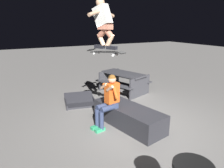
{
  "coord_description": "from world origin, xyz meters",
  "views": [
    {
      "loc": [
        -4.02,
        2.89,
        2.51
      ],
      "look_at": [
        0.29,
        0.56,
        1.1
      ],
      "focal_mm": 33.33,
      "sensor_mm": 36.0,
      "label": 1
    }
  ],
  "objects_px": {
    "skateboard": "(106,52)",
    "skater_airborne": "(103,22)",
    "picnic_table_back": "(124,79)",
    "person_sitting_on_ledge": "(109,99)",
    "kicker_ramp": "(80,101)",
    "ledge_box_main": "(128,116)"
  },
  "relations": [
    {
      "from": "person_sitting_on_ledge",
      "to": "kicker_ramp",
      "type": "distance_m",
      "value": 2.03
    },
    {
      "from": "skateboard",
      "to": "skater_airborne",
      "type": "bearing_deg",
      "value": 25.11
    },
    {
      "from": "skateboard",
      "to": "skater_airborne",
      "type": "height_order",
      "value": "skater_airborne"
    },
    {
      "from": "ledge_box_main",
      "to": "picnic_table_back",
      "type": "height_order",
      "value": "picnic_table_back"
    },
    {
      "from": "ledge_box_main",
      "to": "picnic_table_back",
      "type": "xyz_separation_m",
      "value": [
        2.41,
        -1.33,
        0.25
      ]
    },
    {
      "from": "skateboard",
      "to": "kicker_ramp",
      "type": "xyz_separation_m",
      "value": [
        1.81,
        0.06,
        -1.83
      ]
    },
    {
      "from": "kicker_ramp",
      "to": "picnic_table_back",
      "type": "bearing_deg",
      "value": -80.29
    },
    {
      "from": "skater_airborne",
      "to": "kicker_ramp",
      "type": "relative_size",
      "value": 0.92
    },
    {
      "from": "skater_airborne",
      "to": "person_sitting_on_ledge",
      "type": "bearing_deg",
      "value": -160.3
    },
    {
      "from": "skater_airborne",
      "to": "picnic_table_back",
      "type": "relative_size",
      "value": 0.55
    },
    {
      "from": "skateboard",
      "to": "picnic_table_back",
      "type": "relative_size",
      "value": 0.5
    },
    {
      "from": "ledge_box_main",
      "to": "skateboard",
      "type": "xyz_separation_m",
      "value": [
        0.28,
        0.49,
        1.63
      ]
    },
    {
      "from": "skater_airborne",
      "to": "picnic_table_back",
      "type": "xyz_separation_m",
      "value": [
        2.08,
        -1.85,
        -2.07
      ]
    },
    {
      "from": "skateboard",
      "to": "skater_airborne",
      "type": "xyz_separation_m",
      "value": [
        0.05,
        0.02,
        0.69
      ]
    },
    {
      "from": "person_sitting_on_ledge",
      "to": "skater_airborne",
      "type": "distance_m",
      "value": 1.83
    },
    {
      "from": "person_sitting_on_ledge",
      "to": "skater_airborne",
      "type": "xyz_separation_m",
      "value": [
        0.14,
        0.05,
        1.82
      ]
    },
    {
      "from": "person_sitting_on_ledge",
      "to": "skateboard",
      "type": "distance_m",
      "value": 1.14
    },
    {
      "from": "ledge_box_main",
      "to": "skateboard",
      "type": "distance_m",
      "value": 1.73
    },
    {
      "from": "ledge_box_main",
      "to": "skateboard",
      "type": "relative_size",
      "value": 1.99
    },
    {
      "from": "person_sitting_on_ledge",
      "to": "skateboard",
      "type": "bearing_deg",
      "value": 16.52
    },
    {
      "from": "ledge_box_main",
      "to": "person_sitting_on_ledge",
      "type": "height_order",
      "value": "person_sitting_on_ledge"
    },
    {
      "from": "kicker_ramp",
      "to": "person_sitting_on_ledge",
      "type": "bearing_deg",
      "value": -177.22
    }
  ]
}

